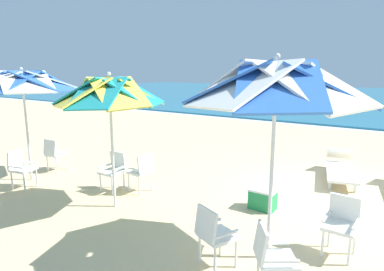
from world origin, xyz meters
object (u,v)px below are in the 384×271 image
object	(u,v)px
plastic_chair_5	(21,167)
cooler_box	(263,199)
plastic_chair_4	(114,169)
beach_umbrella_2	(22,82)
plastic_chair_6	(55,153)
plastic_chair_3	(142,170)
plastic_chair_1	(214,233)
beach_umbrella_1	(110,93)
plastic_chair_0	(342,222)
plastic_chair_2	(271,256)
sun_lounger_1	(341,168)
beach_umbrella_0	(276,85)

from	to	relation	value
plastic_chair_5	cooler_box	xyz separation A→B (m)	(4.97, 1.90, -0.30)
plastic_chair_4	beach_umbrella_2	xyz separation A→B (m)	(-2.23, -0.60, 1.86)
plastic_chair_6	plastic_chair_3	bearing A→B (deg)	2.53
plastic_chair_1	plastic_chair_4	world-z (taller)	same
beach_umbrella_1	plastic_chair_4	xyz separation A→B (m)	(-0.66, 0.62, -1.72)
plastic_chair_0	beach_umbrella_2	bearing A→B (deg)	-175.13
plastic_chair_2	plastic_chair_3	distance (m)	3.92
beach_umbrella_2	cooler_box	bearing A→B (deg)	15.30
cooler_box	plastic_chair_3	bearing A→B (deg)	-167.01
plastic_chair_1	plastic_chair_4	distance (m)	3.52
plastic_chair_0	plastic_chair_3	size ratio (longest dim) A/B	1.00
sun_lounger_1	beach_umbrella_1	bearing A→B (deg)	-128.90
plastic_chair_0	beach_umbrella_1	size ratio (longest dim) A/B	0.33
beach_umbrella_2	plastic_chair_5	xyz separation A→B (m)	(0.37, -0.44, -1.86)
beach_umbrella_2	plastic_chair_4	bearing A→B (deg)	15.07
beach_umbrella_0	cooler_box	distance (m)	2.81
plastic_chair_2	beach_umbrella_2	world-z (taller)	beach_umbrella_2
plastic_chair_0	plastic_chair_4	bearing A→B (deg)	179.79
plastic_chair_5	cooler_box	distance (m)	5.33
sun_lounger_1	beach_umbrella_2	bearing A→B (deg)	-146.39
beach_umbrella_0	plastic_chair_5	distance (m)	6.00
cooler_box	beach_umbrella_0	bearing A→B (deg)	-65.88
plastic_chair_4	plastic_chair_5	bearing A→B (deg)	-150.84
cooler_box	sun_lounger_1	bearing A→B (deg)	71.15
plastic_chair_0	cooler_box	distance (m)	1.78
beach_umbrella_0	plastic_chair_3	xyz separation A→B (m)	(-3.23, 0.96, -1.95)
plastic_chair_1	beach_umbrella_2	world-z (taller)	beach_umbrella_2
beach_umbrella_1	plastic_chair_5	bearing A→B (deg)	-170.59
beach_umbrella_0	plastic_chair_3	distance (m)	3.90
beach_umbrella_1	cooler_box	world-z (taller)	beach_umbrella_1
beach_umbrella_1	plastic_chair_4	bearing A→B (deg)	136.50
plastic_chair_0	plastic_chair_5	world-z (taller)	same
plastic_chair_0	cooler_box	size ratio (longest dim) A/B	1.73
plastic_chair_1	plastic_chair_6	size ratio (longest dim) A/B	1.00
beach_umbrella_0	plastic_chair_6	distance (m)	6.51
plastic_chair_1	plastic_chair_3	xyz separation A→B (m)	(-2.70, 1.59, 0.00)
beach_umbrella_0	beach_umbrella_2	xyz separation A→B (m)	(-6.04, 0.09, -0.09)
beach_umbrella_0	plastic_chair_4	bearing A→B (deg)	169.71
plastic_chair_4	sun_lounger_1	bearing A→B (deg)	41.46
beach_umbrella_0	beach_umbrella_2	size ratio (longest dim) A/B	1.06
plastic_chair_0	sun_lounger_1	bearing A→B (deg)	99.58
beach_umbrella_0	sun_lounger_1	xyz separation A→B (m)	(0.23, 4.25, -2.16)
plastic_chair_5	plastic_chair_6	distance (m)	1.28
plastic_chair_0	sun_lounger_1	xyz separation A→B (m)	(-0.60, 3.58, -0.22)
plastic_chair_5	plastic_chair_3	bearing A→B (deg)	28.36
plastic_chair_2	sun_lounger_1	world-z (taller)	plastic_chair_2
beach_umbrella_0	plastic_chair_0	world-z (taller)	beach_umbrella_0
plastic_chair_4	plastic_chair_3	bearing A→B (deg)	25.67
beach_umbrella_2	beach_umbrella_1	bearing A→B (deg)	-0.42
plastic_chair_0	plastic_chair_1	distance (m)	1.88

